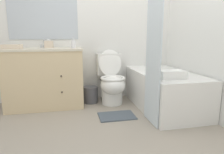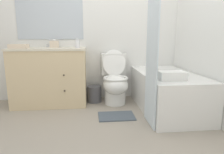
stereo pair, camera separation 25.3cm
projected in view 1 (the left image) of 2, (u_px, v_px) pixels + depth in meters
ground_plane at (114, 142)px, 1.96m from camera, size 14.00×14.00×0.00m
wall_back at (93, 22)px, 3.18m from camera, size 8.00×0.06×2.50m
wall_right at (197, 19)px, 2.70m from camera, size 0.05×2.51×2.50m
vanity_cabinet at (45, 77)px, 2.90m from camera, size 1.08×0.57×0.86m
sink_faucet at (45, 45)px, 3.00m from camera, size 0.14×0.12×0.12m
toilet at (112, 81)px, 3.06m from camera, size 0.38×0.62×0.82m
bathtub at (164, 90)px, 2.87m from camera, size 0.73×1.38×0.52m
shower_curtain at (154, 40)px, 2.23m from camera, size 0.01×0.40×1.94m
wastebasket at (91, 94)px, 3.13m from camera, size 0.23×0.23×0.25m
tissue_box at (49, 44)px, 2.92m from camera, size 0.12×0.12×0.13m
soap_dispenser at (73, 44)px, 2.89m from camera, size 0.07×0.07×0.14m
hand_towel_folded at (12, 47)px, 2.64m from camera, size 0.24×0.17×0.06m
bath_towel_folded at (172, 75)px, 2.38m from camera, size 0.31×0.18×0.10m
bath_mat at (117, 116)px, 2.59m from camera, size 0.46×0.31×0.02m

